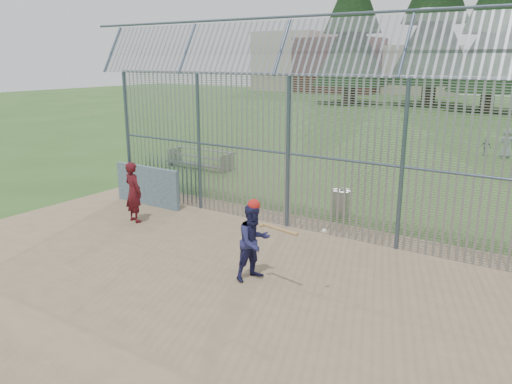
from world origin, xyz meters
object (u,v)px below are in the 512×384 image
Objects in this scene: batter at (254,242)px; bleacher at (200,158)px; dugout_wall at (147,186)px; onlooker at (133,192)px; trash_can at (341,202)px.

batter is 0.53× the size of bleacher.
batter is at bearing -24.85° from dugout_wall.
batter is at bearing 176.75° from onlooker.
onlooker reaches higher than trash_can.
batter is 1.93× the size of trash_can.
bleacher is (-2.18, 5.13, -0.21)m from dugout_wall.
batter is at bearing -86.44° from trash_can.
batter reaches higher than bleacher.
dugout_wall is 6.29m from batter.
onlooker is 5.86m from trash_can.
batter reaches higher than trash_can.
onlooker is at bearing -64.67° from bleacher.
batter is at bearing -44.58° from bleacher.
dugout_wall is 5.58m from bleacher.
dugout_wall is at bearing 84.64° from batter.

